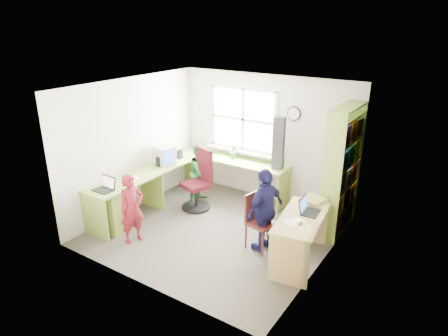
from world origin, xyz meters
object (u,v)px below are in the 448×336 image
Objects in this scene: laptop_left at (105,187)px; laptop_right at (308,209)px; right_desk at (301,229)px; crt_monitor at (164,155)px; person_red at (132,209)px; swivel_chair at (199,183)px; cd_tower at (279,143)px; bookshelf at (342,174)px; wooden_chair at (258,218)px; potted_plant at (234,152)px; person_green at (201,173)px; l_desk at (145,194)px; person_navy at (265,210)px.

laptop_right is (3.01, 1.09, -0.03)m from laptop_left.
crt_monitor reaches higher than right_desk.
person_red is at bearing -54.99° from crt_monitor.
laptop_right is 0.30× the size of person_red.
cd_tower is at bearing 55.17° from swivel_chair.
cd_tower is (1.16, 0.87, 0.75)m from swivel_chair.
cd_tower is (-1.26, 0.26, 0.23)m from bookshelf.
wooden_chair is at bearing -125.17° from bookshelf.
bookshelf reaches higher than person_red.
laptop_right is at bearing -32.57° from potted_plant.
swivel_chair is 3.37× the size of laptop_right.
wooden_chair is 2.49m from laptop_left.
potted_plant is at bearing 96.25° from swivel_chair.
person_green reaches higher than person_red.
cd_tower is 3.42× the size of potted_plant.
person_green reaches higher than l_desk.
cd_tower reaches higher than person_navy.
l_desk is at bearing 175.94° from right_desk.
cd_tower is at bearing 45.44° from l_desk.
person_red is (-2.57, -2.15, -0.44)m from bookshelf.
wooden_chair is at bearing 1.04° from crt_monitor.
swivel_chair is at bearing 21.14° from crt_monitor.
l_desk is 0.91m from crt_monitor.
person_navy is (-0.73, -1.21, -0.35)m from bookshelf.
laptop_right is 0.26× the size of person_navy.
person_green is (-2.57, -0.34, -0.43)m from bookshelf.
right_desk is at bearing 2.97° from swivel_chair.
person_navy is (1.84, 0.93, 0.09)m from person_red.
bookshelf reaches higher than laptop_left.
l_desk is at bearing -144.69° from cd_tower.
bookshelf is 2.24m from potted_plant.
wooden_chair is (1.56, -0.60, -0.01)m from swivel_chair.
l_desk is 2.12m from wooden_chair.
bookshelf is at bearing -35.18° from person_red.
right_desk is 3.18× the size of crt_monitor.
person_navy is at bearing -80.49° from cd_tower.
cd_tower is (1.70, 1.73, 0.78)m from l_desk.
laptop_left is at bearing -96.83° from swivel_chair.
crt_monitor is at bearing -90.41° from person_navy.
bookshelf is 7.40× the size of potted_plant.
potted_plant is (-1.37, 1.48, 0.41)m from wooden_chair.
crt_monitor is 0.43× the size of cd_tower.
right_desk is at bearing 99.02° from person_navy.
potted_plant is 2.47m from person_red.
laptop_left is 1.90m from person_green.
laptop_left is 0.28× the size of person_red.
swivel_chair is at bearing -153.31° from cd_tower.
potted_plant is 0.22× the size of person_navy.
bookshelf is 5.03× the size of crt_monitor.
l_desk is 2.22× the size of right_desk.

